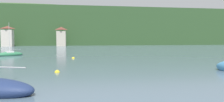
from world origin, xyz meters
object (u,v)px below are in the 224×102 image
object	(u,v)px
mooring_buoy_far	(73,58)
sailboat_far_3	(10,54)
shore_building_west	(7,37)
shore_building_westcentral	(61,37)
mooring_buoy_near	(57,72)

from	to	relation	value
mooring_buoy_far	sailboat_far_3	bearing A→B (deg)	148.86
shore_building_west	shore_building_westcentral	xyz separation A→B (m)	(22.62, 0.25, -0.09)
sailboat_far_3	mooring_buoy_near	bearing A→B (deg)	81.87
shore_building_west	mooring_buoy_far	world-z (taller)	shore_building_west
shore_building_west	sailboat_far_3	distance (m)	55.17
shore_building_westcentral	mooring_buoy_far	world-z (taller)	shore_building_westcentral
shore_building_west	shore_building_westcentral	bearing A→B (deg)	0.63
sailboat_far_3	mooring_buoy_near	xyz separation A→B (m)	(11.32, -22.17, -0.28)
shore_building_westcentral	mooring_buoy_near	bearing A→B (deg)	-85.57
sailboat_far_3	mooring_buoy_far	xyz separation A→B (m)	(12.47, -7.53, -0.28)
shore_building_westcentral	mooring_buoy_far	bearing A→B (deg)	-83.41
sailboat_far_3	shore_building_west	bearing A→B (deg)	-107.08
shore_building_west	mooring_buoy_far	xyz separation A→B (m)	(29.57, -59.84, -4.28)
shore_building_west	mooring_buoy_far	size ratio (longest dim) A/B	17.68
mooring_buoy_near	mooring_buoy_far	xyz separation A→B (m)	(1.15, 14.64, 0.00)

